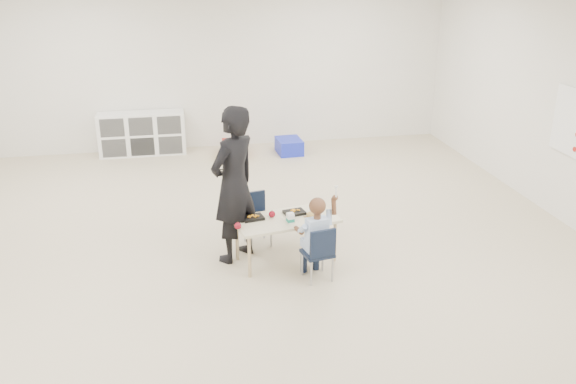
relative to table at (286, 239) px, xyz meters
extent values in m
plane|color=#BCAA91|center=(-0.42, -0.09, -0.25)|extent=(9.00, 9.00, 0.00)
cube|color=white|center=(-0.42, 4.41, 1.15)|extent=(8.00, 0.02, 2.80)
cube|color=beige|center=(0.00, 0.00, 0.23)|extent=(1.17, 0.74, 0.03)
cube|color=black|center=(0.11, 0.10, 0.26)|extent=(0.25, 0.20, 0.03)
cube|color=black|center=(-0.35, 0.04, 0.26)|extent=(0.25, 0.20, 0.03)
cube|color=white|center=(0.03, -0.11, 0.29)|extent=(0.08, 0.08, 0.10)
ellipsoid|color=#B08F48|center=(0.26, -0.04, 0.28)|extent=(0.09, 0.09, 0.07)
sphere|color=maroon|center=(-0.14, 0.05, 0.28)|extent=(0.07, 0.07, 0.07)
sphere|color=maroon|center=(-0.53, -0.18, 0.28)|extent=(0.07, 0.07, 0.07)
cube|color=white|center=(-1.62, 4.19, 0.10)|extent=(1.40, 0.40, 0.70)
cube|color=white|center=(3.56, 0.51, 1.00)|extent=(0.02, 0.60, 0.80)
imported|color=black|center=(-0.52, 0.17, 0.60)|extent=(0.73, 0.72, 1.70)
cube|color=#AD1911|center=(-0.15, 3.89, -0.15)|extent=(0.37, 0.46, 0.22)
cube|color=yellow|center=(-0.20, 3.69, -0.15)|extent=(0.40, 0.49, 0.22)
cube|color=#1A29C5|center=(0.77, 3.75, -0.13)|extent=(0.42, 0.52, 0.25)
camera|label=1|loc=(-1.10, -5.82, 2.86)|focal=38.00mm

